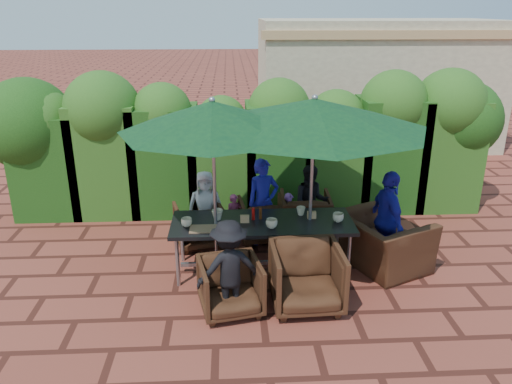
{
  "coord_description": "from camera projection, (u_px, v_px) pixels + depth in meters",
  "views": [
    {
      "loc": [
        -0.36,
        -6.21,
        3.48
      ],
      "look_at": [
        -0.0,
        0.4,
        1.03
      ],
      "focal_mm": 35.0,
      "sensor_mm": 36.0,
      "label": 1
    }
  ],
  "objects": [
    {
      "name": "ground",
      "position": [
        258.0,
        270.0,
        7.04
      ],
      "size": [
        80.0,
        80.0,
        0.0
      ],
      "primitive_type": "plane",
      "color": "brown",
      "rests_on": "ground"
    },
    {
      "name": "dining_table",
      "position": [
        262.0,
        226.0,
        6.81
      ],
      "size": [
        2.47,
        0.9,
        0.75
      ],
      "color": "black",
      "rests_on": "ground"
    },
    {
      "name": "umbrella_left",
      "position": [
        212.0,
        117.0,
        6.17
      ],
      "size": [
        2.38,
        2.38,
        2.46
      ],
      "color": "gray",
      "rests_on": "ground"
    },
    {
      "name": "umbrella_right",
      "position": [
        314.0,
        114.0,
        6.33
      ],
      "size": [
        2.96,
        2.96,
        2.46
      ],
      "color": "gray",
      "rests_on": "ground"
    },
    {
      "name": "chair_far_left",
      "position": [
        199.0,
        223.0,
        7.7
      ],
      "size": [
        0.85,
        0.81,
        0.72
      ],
      "primitive_type": "imported",
      "rotation": [
        0.0,
        0.0,
        3.4
      ],
      "color": "black",
      "rests_on": "ground"
    },
    {
      "name": "chair_far_mid",
      "position": [
        263.0,
        218.0,
        7.87
      ],
      "size": [
        0.79,
        0.75,
        0.74
      ],
      "primitive_type": "imported",
      "rotation": [
        0.0,
        0.0,
        3.26
      ],
      "color": "black",
      "rests_on": "ground"
    },
    {
      "name": "chair_far_right",
      "position": [
        305.0,
        214.0,
        7.94
      ],
      "size": [
        0.81,
        0.77,
        0.8
      ],
      "primitive_type": "imported",
      "rotation": [
        0.0,
        0.0,
        3.09
      ],
      "color": "black",
      "rests_on": "ground"
    },
    {
      "name": "chair_near_left",
      "position": [
        230.0,
        284.0,
        5.98
      ],
      "size": [
        0.84,
        0.8,
        0.73
      ],
      "primitive_type": "imported",
      "rotation": [
        0.0,
        0.0,
        0.2
      ],
      "color": "black",
      "rests_on": "ground"
    },
    {
      "name": "chair_near_right",
      "position": [
        307.0,
        274.0,
        6.06
      ],
      "size": [
        0.88,
        0.83,
        0.87
      ],
      "primitive_type": "imported",
      "rotation": [
        0.0,
        0.0,
        0.04
      ],
      "color": "black",
      "rests_on": "ground"
    },
    {
      "name": "chair_end_right",
      "position": [
        383.0,
        234.0,
        6.98
      ],
      "size": [
        1.17,
        1.37,
        1.01
      ],
      "primitive_type": "imported",
      "rotation": [
        0.0,
        0.0,
        2.0
      ],
      "color": "black",
      "rests_on": "ground"
    },
    {
      "name": "adult_far_left",
      "position": [
        206.0,
        206.0,
        7.77
      ],
      "size": [
        0.57,
        0.35,
        1.14
      ],
      "primitive_type": "imported",
      "rotation": [
        0.0,
        0.0,
        0.03
      ],
      "color": "silver",
      "rests_on": "ground"
    },
    {
      "name": "adult_far_mid",
      "position": [
        263.0,
        202.0,
        7.64
      ],
      "size": [
        0.59,
        0.53,
        1.36
      ],
      "primitive_type": "imported",
      "rotation": [
        0.0,
        0.0,
        0.3
      ],
      "color": "#1C1C99",
      "rests_on": "ground"
    },
    {
      "name": "adult_far_right",
      "position": [
        311.0,
        203.0,
        7.81
      ],
      "size": [
        0.61,
        0.39,
        1.21
      ],
      "primitive_type": "imported",
      "rotation": [
        0.0,
        0.0,
        -0.07
      ],
      "color": "black",
      "rests_on": "ground"
    },
    {
      "name": "adult_near_left",
      "position": [
        229.0,
        268.0,
        5.86
      ],
      "size": [
        0.84,
        0.54,
        1.21
      ],
      "primitive_type": "imported",
      "rotation": [
        0.0,
        0.0,
        3.39
      ],
      "color": "black",
      "rests_on": "ground"
    },
    {
      "name": "adult_end_right",
      "position": [
        387.0,
        220.0,
        6.92
      ],
      "size": [
        0.53,
        0.88,
        1.42
      ],
      "primitive_type": "imported",
      "rotation": [
        0.0,
        0.0,
        1.71
      ],
      "color": "#1C1C99",
      "rests_on": "ground"
    },
    {
      "name": "child_left",
      "position": [
        235.0,
        216.0,
        7.93
      ],
      "size": [
        0.29,
        0.25,
        0.73
      ],
      "primitive_type": "imported",
      "rotation": [
        0.0,
        0.0,
        0.16
      ],
      "color": "#D44A88",
      "rests_on": "ground"
    },
    {
      "name": "child_right",
      "position": [
        289.0,
        217.0,
        7.82
      ],
      "size": [
        0.28,
        0.23,
        0.78
      ],
      "primitive_type": "imported",
      "rotation": [
        0.0,
        0.0,
        -0.0
      ],
      "color": "#9953B4",
      "rests_on": "ground"
    },
    {
      "name": "pedestrian_a",
      "position": [
        307.0,
        137.0,
        10.8
      ],
      "size": [
        1.64,
        0.8,
        1.68
      ],
      "primitive_type": "imported",
      "rotation": [
        0.0,
        0.0,
        2.98
      ],
      "color": "green",
      "rests_on": "ground"
    },
    {
      "name": "pedestrian_b",
      "position": [
        366.0,
        137.0,
        10.98
      ],
      "size": [
        0.8,
        0.51,
        1.62
      ],
      "primitive_type": "imported",
      "rotation": [
        0.0,
        0.0,
        3.1
      ],
      "color": "#D44A88",
      "rests_on": "ground"
    },
    {
      "name": "pedestrian_c",
      "position": [
        407.0,
        135.0,
        11.09
      ],
      "size": [
        1.12,
        0.98,
        1.62
      ],
      "primitive_type": "imported",
      "rotation": [
        0.0,
        0.0,
        2.53
      ],
      "color": "#9998A0",
      "rests_on": "ground"
    },
    {
      "name": "cup_a",
      "position": [
        187.0,
        222.0,
        6.61
      ],
      "size": [
        0.15,
        0.15,
        0.12
      ],
      "primitive_type": "imported",
      "color": "beige",
      "rests_on": "dining_table"
    },
    {
      "name": "cup_b",
      "position": [
        217.0,
        215.0,
        6.82
      ],
      "size": [
        0.16,
        0.16,
        0.15
      ],
      "primitive_type": "imported",
      "color": "beige",
      "rests_on": "dining_table"
    },
    {
      "name": "cup_c",
      "position": [
        272.0,
        223.0,
        6.57
      ],
      "size": [
        0.16,
        0.16,
        0.12
      ],
      "primitive_type": "imported",
      "color": "beige",
      "rests_on": "dining_table"
    },
    {
      "name": "cup_d",
      "position": [
        301.0,
        211.0,
        6.98
      ],
      "size": [
        0.13,
        0.13,
        0.12
      ],
      "primitive_type": "imported",
      "color": "beige",
      "rests_on": "dining_table"
    },
    {
      "name": "cup_e",
      "position": [
        338.0,
        217.0,
        6.76
      ],
      "size": [
        0.15,
        0.15,
        0.12
      ],
      "primitive_type": "imported",
      "color": "beige",
      "rests_on": "dining_table"
    },
    {
      "name": "ketchup_bottle",
      "position": [
        253.0,
        214.0,
        6.81
      ],
      "size": [
        0.04,
        0.04,
        0.17
      ],
      "primitive_type": "cylinder",
      "color": "#B20C0A",
      "rests_on": "dining_table"
    },
    {
      "name": "sauce_bottle",
      "position": [
        260.0,
        213.0,
        6.84
      ],
      "size": [
        0.04,
        0.04,
        0.17
      ],
      "primitive_type": "cylinder",
      "color": "#4C230C",
      "rests_on": "dining_table"
    },
    {
      "name": "serving_tray",
      "position": [
        203.0,
        229.0,
        6.53
      ],
      "size": [
        0.35,
        0.25,
        0.02
      ],
      "primitive_type": "cube",
      "color": "#936A47",
      "rests_on": "dining_table"
    },
    {
      "name": "number_block_left",
      "position": [
        245.0,
        219.0,
        6.74
      ],
      "size": [
        0.12,
        0.06,
        0.1
      ],
      "primitive_type": "cube",
      "color": "tan",
      "rests_on": "dining_table"
    },
    {
      "name": "number_block_right",
      "position": [
        312.0,
        215.0,
        6.87
      ],
      "size": [
        0.12,
        0.06,
        0.1
      ],
      "primitive_type": "cube",
      "color": "tan",
      "rests_on": "dining_table"
    },
    {
      "name": "hedge_wall",
      "position": [
        246.0,
        137.0,
        8.74
      ],
      "size": [
        9.1,
        1.6,
        2.52
      ],
      "color": "#15380F",
      "rests_on": "ground"
    },
    {
      "name": "building",
      "position": [
        374.0,
        83.0,
        13.21
      ],
      "size": [
        6.2,
        3.08,
        3.2
      ],
      "color": "beige",
      "rests_on": "ground"
    }
  ]
}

